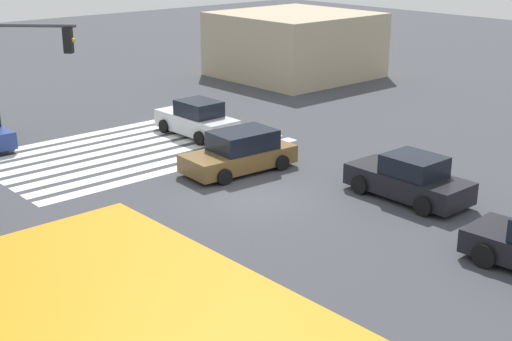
% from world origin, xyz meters
% --- Properties ---
extents(ground_plane, '(109.29, 109.29, 0.00)m').
position_xyz_m(ground_plane, '(0.00, 0.00, 0.00)').
color(ground_plane, '#3D3F44').
extents(crosswalk_markings, '(12.16, 7.25, 0.01)m').
position_xyz_m(crosswalk_markings, '(0.00, -7.71, 0.00)').
color(crosswalk_markings, silver).
rests_on(crosswalk_markings, ground_plane).
extents(car_0, '(4.51, 2.35, 1.57)m').
position_xyz_m(car_0, '(-1.47, -2.58, 0.73)').
color(car_0, brown).
rests_on(car_0, ground_plane).
extents(car_3, '(1.94, 4.28, 1.63)m').
position_xyz_m(car_3, '(-3.25, -7.65, 0.73)').
color(car_3, silver).
rests_on(car_3, ground_plane).
extents(car_6, '(2.09, 4.38, 1.58)m').
position_xyz_m(car_6, '(-3.83, 3.60, 0.71)').
color(car_6, black).
rests_on(car_6, ground_plane).
extents(corner_building, '(8.43, 8.43, 3.97)m').
position_xyz_m(corner_building, '(-16.39, -14.79, 1.99)').
color(corner_building, tan).
rests_on(corner_building, ground_plane).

